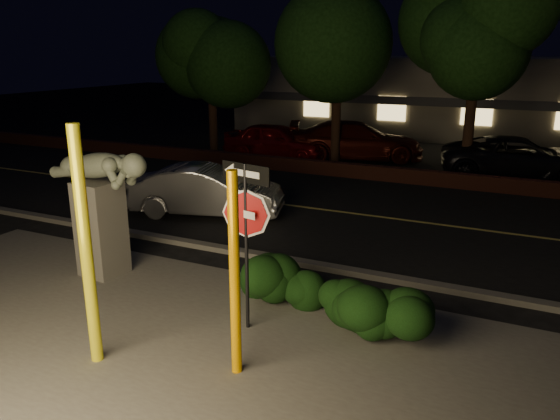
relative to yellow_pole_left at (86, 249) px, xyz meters
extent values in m
plane|color=black|center=(0.81, 11.77, -1.75)|extent=(90.00, 90.00, 0.00)
cube|color=#4C4944|center=(0.81, 0.77, -1.74)|extent=(14.00, 6.00, 0.02)
cube|color=black|center=(0.81, 8.77, -1.74)|extent=(80.00, 8.00, 0.01)
cube|color=tan|center=(0.81, 8.77, -1.73)|extent=(80.00, 0.12, 0.00)
cube|color=#4C4944|center=(0.81, 4.67, -1.69)|extent=(80.00, 0.25, 0.12)
cube|color=#441E16|center=(0.81, 13.07, -1.50)|extent=(40.00, 0.35, 0.50)
cube|color=black|center=(0.81, 18.77, -1.74)|extent=(40.00, 12.00, 0.01)
cube|color=#665C51|center=(0.81, 26.77, 0.25)|extent=(22.00, 10.00, 4.00)
cube|color=#333338|center=(0.81, 21.67, 0.25)|extent=(22.00, 0.20, 0.40)
cube|color=#FFD87F|center=(-5.19, 21.72, -0.15)|extent=(1.40, 0.08, 1.20)
cube|color=#FFD87F|center=(-1.19, 21.72, -0.15)|extent=(1.40, 0.08, 1.20)
cube|color=#FFD87F|center=(2.81, 21.72, -0.15)|extent=(1.40, 0.08, 1.20)
cylinder|color=black|center=(-7.19, 14.77, 0.13)|extent=(0.36, 0.36, 3.75)
ellipsoid|color=black|center=(-7.19, 14.77, 3.61)|extent=(4.60, 4.60, 4.14)
cylinder|color=black|center=(-1.69, 14.97, 0.38)|extent=(0.36, 0.36, 4.25)
ellipsoid|color=black|center=(-1.69, 14.97, 4.32)|extent=(5.20, 5.20, 4.68)
cylinder|color=black|center=(3.31, 14.57, 0.25)|extent=(0.36, 0.36, 4.00)
ellipsoid|color=black|center=(3.31, 14.57, 3.93)|extent=(4.80, 4.80, 4.32)
cylinder|color=yellow|center=(0.00, 0.00, 0.00)|extent=(0.17, 0.17, 3.49)
cylinder|color=#F6A400|center=(2.02, 0.61, -0.28)|extent=(0.15, 0.15, 2.94)
cylinder|color=black|center=(1.55, 1.80, -0.37)|extent=(0.06, 0.06, 2.76)
cube|color=white|center=(1.55, 1.80, 0.22)|extent=(0.41, 0.12, 0.12)
cube|color=black|center=(1.55, 1.80, 0.86)|extent=(0.92, 0.23, 0.30)
cube|color=white|center=(1.55, 1.80, 0.86)|extent=(0.58, 0.15, 0.12)
cube|color=#4C4944|center=(-2.18, 2.54, -0.78)|extent=(0.82, 0.82, 1.94)
sphere|color=gray|center=(-1.13, 2.44, 0.62)|extent=(0.45, 0.45, 0.45)
ellipsoid|color=black|center=(1.65, 3.01, -1.26)|extent=(1.90, 0.92, 0.98)
ellipsoid|color=black|center=(3.24, 2.47, -1.20)|extent=(1.72, 0.98, 1.10)
ellipsoid|color=black|center=(3.97, 2.51, -1.27)|extent=(1.50, 1.08, 0.95)
imported|color=#A8A9AD|center=(-2.54, 6.96, -1.06)|extent=(4.39, 2.53, 1.37)
imported|color=maroon|center=(-4.32, 15.05, -1.00)|extent=(4.48, 2.05, 1.49)
imported|color=#420F09|center=(-1.25, 16.26, -0.96)|extent=(5.87, 4.05, 1.58)
imported|color=black|center=(4.98, 15.44, -1.01)|extent=(5.64, 3.39, 1.46)
camera|label=1|loc=(5.47, -5.26, 2.67)|focal=35.00mm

